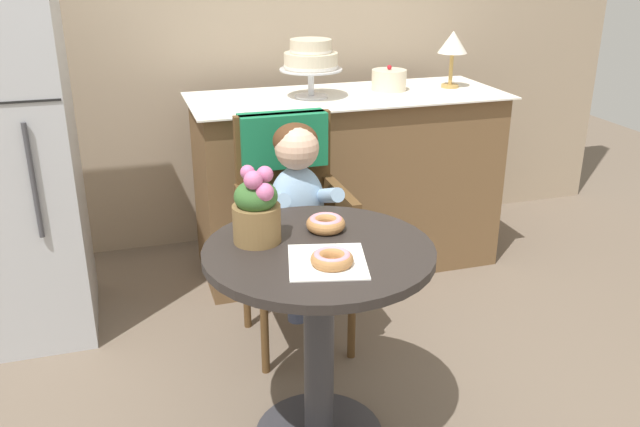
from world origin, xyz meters
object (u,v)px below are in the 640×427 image
tiered_cake_stand (311,59)px  cafe_table (319,308)px  round_layer_cake (389,80)px  donut_front (326,223)px  table_lamp (453,45)px  seated_child (299,198)px  flower_vase (257,208)px  donut_mid (333,258)px  wicker_chair (289,194)px

tiered_cake_stand → cafe_table: bearing=-105.5°
cafe_table → round_layer_cake: size_ratio=4.12×
round_layer_cake → donut_front: bearing=-120.6°
donut_front → table_lamp: (1.05, 1.20, 0.37)m
seated_child → donut_front: bearing=-93.9°
flower_vase → round_layer_cake: (0.95, 1.24, 0.12)m
flower_vase → tiered_cake_stand: (0.53, 1.20, 0.25)m
donut_mid → seated_child: bearing=82.6°
cafe_table → flower_vase: flower_vase is taller
wicker_chair → donut_front: wicker_chair is taller
cafe_table → wicker_chair: (0.09, 0.71, 0.13)m
seated_child → donut_mid: size_ratio=5.78×
flower_vase → donut_mid: bearing=-53.5°
donut_mid → flower_vase: size_ratio=0.52×
cafe_table → seated_child: (0.09, 0.55, 0.17)m
seated_child → flower_vase: (-0.26, -0.45, 0.15)m
tiered_cake_stand → donut_mid: bearing=-104.1°
donut_mid → table_lamp: 1.87m
donut_mid → round_layer_cake: round_layer_cake is taller
tiered_cake_stand → table_lamp: 0.76m
seated_child → table_lamp: bearing=37.0°
flower_vase → table_lamp: (1.29, 1.22, 0.29)m
seated_child → flower_vase: size_ratio=2.99×
wicker_chair → donut_mid: size_ratio=7.59×
donut_front → flower_vase: size_ratio=0.53×
donut_mid → tiered_cake_stand: tiered_cake_stand is taller
donut_front → donut_mid: 0.26m
donut_front → table_lamp: size_ratio=0.45×
round_layer_cake → donut_mid: bearing=-117.9°
cafe_table → donut_mid: size_ratio=5.73×
wicker_chair → table_lamp: 1.29m
donut_front → tiered_cake_stand: size_ratio=0.43×
cafe_table → flower_vase: 0.38m
cafe_table → donut_front: bearing=63.6°
seated_child → donut_front: (-0.03, -0.43, 0.07)m
donut_front → donut_mid: bearing=-103.2°
table_lamp → donut_mid: bearing=-127.5°
wicker_chair → donut_front: (-0.03, -0.58, 0.11)m
seated_child → table_lamp: size_ratio=2.55×
donut_mid → flower_vase: bearing=126.5°
donut_front → table_lamp: 1.64m
donut_mid → round_layer_cake: 1.68m
cafe_table → round_layer_cake: round_layer_cake is taller
cafe_table → tiered_cake_stand: (0.36, 1.30, 0.58)m
cafe_table → donut_front: (0.06, 0.12, 0.24)m
round_layer_cake → cafe_table: bearing=-120.2°
seated_child → donut_front: seated_child is taller
round_layer_cake → seated_child: bearing=-131.1°
round_layer_cake → tiered_cake_stand: bearing=-173.9°
round_layer_cake → table_lamp: bearing=-3.6°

